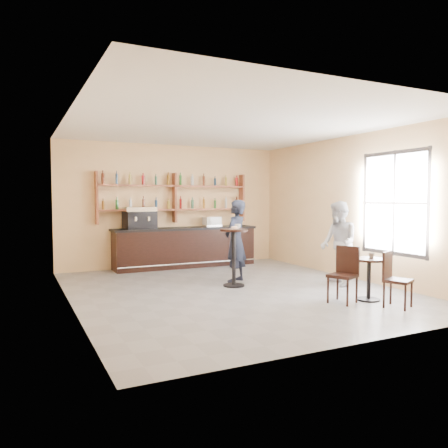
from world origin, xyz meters
name	(u,v)px	position (x,y,z in m)	size (l,w,h in m)	color
floor	(233,290)	(0.00, 0.00, 0.00)	(7.00, 7.00, 0.00)	slate
ceiling	(233,125)	(0.00, 0.00, 3.20)	(7.00, 7.00, 0.00)	white
wall_back	(173,206)	(0.00, 3.50, 1.60)	(7.00, 7.00, 0.00)	#F3C58A
wall_front	(363,214)	(0.00, -3.50, 1.60)	(7.00, 7.00, 0.00)	#F3C58A
wall_left	(70,210)	(-3.00, 0.00, 1.60)	(7.00, 7.00, 0.00)	#F3C58A
wall_right	(352,207)	(3.00, 0.00, 1.60)	(7.00, 7.00, 0.00)	#F3C58A
window_pane	(394,203)	(2.99, -1.20, 1.70)	(2.00, 2.00, 0.00)	white
window_frame	(394,203)	(2.99, -1.20, 1.70)	(0.04, 1.70, 2.10)	black
shelf_unit	(175,198)	(0.00, 3.37, 1.81)	(4.00, 0.26, 1.40)	brown
liquor_bottles	(175,191)	(0.00, 3.37, 1.98)	(3.68, 0.10, 1.00)	#8C5919
bar_counter	(186,247)	(0.22, 3.15, 0.52)	(3.82, 0.75, 1.04)	black
espresso_machine	(140,218)	(-1.00, 3.15, 1.31)	(0.76, 0.49, 0.54)	black
pastry_case	(212,222)	(0.97, 3.15, 1.17)	(0.44, 0.35, 0.26)	silver
pedestal_table	(234,258)	(0.19, 0.33, 0.59)	(0.57, 0.57, 1.17)	black
napkin	(234,229)	(0.19, 0.33, 1.18)	(0.15, 0.15, 0.00)	white
donut	(235,228)	(0.20, 0.32, 1.20)	(0.14, 0.14, 0.05)	#E28752
cup_pedestal	(238,226)	(0.33, 0.43, 1.22)	(0.12, 0.12, 0.09)	white
man_main	(236,241)	(0.46, 0.75, 0.88)	(0.64, 0.42, 1.76)	black
cafe_table	(369,279)	(1.77, -1.81, 0.37)	(0.59, 0.59, 0.75)	black
cup_cafe	(371,255)	(1.82, -1.81, 0.79)	(0.11, 0.11, 0.10)	white
chair_west	(343,275)	(1.22, -1.76, 0.48)	(0.42, 0.42, 0.97)	black
chair_south	(398,280)	(1.82, -2.41, 0.46)	(0.40, 0.40, 0.92)	black
patron_second	(339,243)	(2.17, -0.54, 0.87)	(0.85, 0.66, 1.74)	#ABABB1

